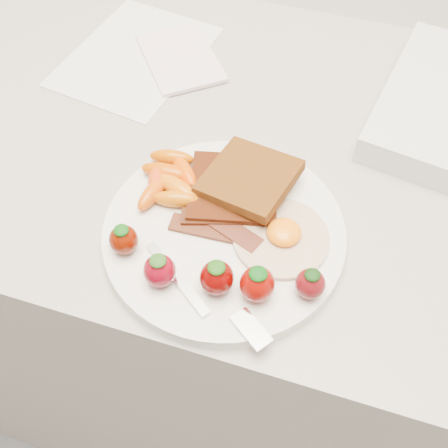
% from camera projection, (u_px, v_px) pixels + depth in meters
% --- Properties ---
extents(counter, '(2.00, 0.60, 0.90)m').
position_uv_depth(counter, '(262.00, 307.00, 1.09)').
color(counter, gray).
rests_on(counter, ground).
extents(plate, '(0.27, 0.27, 0.02)m').
position_uv_depth(plate, '(224.00, 234.00, 0.63)').
color(plate, white).
rests_on(plate, counter).
extents(toast_lower, '(0.12, 0.12, 0.01)m').
position_uv_depth(toast_lower, '(233.00, 189.00, 0.64)').
color(toast_lower, black).
rests_on(toast_lower, plate).
extents(toast_upper, '(0.12, 0.11, 0.02)m').
position_uv_depth(toast_upper, '(249.00, 178.00, 0.64)').
color(toast_upper, '#321903').
rests_on(toast_upper, toast_lower).
extents(fried_egg, '(0.14, 0.14, 0.02)m').
position_uv_depth(fried_egg, '(282.00, 236.00, 0.61)').
color(fried_egg, beige).
rests_on(fried_egg, plate).
extents(bacon_strips, '(0.11, 0.06, 0.01)m').
position_uv_depth(bacon_strips, '(219.00, 224.00, 0.62)').
color(bacon_strips, '#38100D').
rests_on(bacon_strips, plate).
extents(baby_carrots, '(0.08, 0.10, 0.02)m').
position_uv_depth(baby_carrots, '(170.00, 180.00, 0.65)').
color(baby_carrots, '#C24900').
rests_on(baby_carrots, plate).
extents(strawberries, '(0.23, 0.06, 0.04)m').
position_uv_depth(strawberries, '(214.00, 272.00, 0.57)').
color(strawberries, '#560E00').
rests_on(strawberries, plate).
extents(fork, '(0.16, 0.09, 0.00)m').
position_uv_depth(fork, '(210.00, 300.00, 0.57)').
color(fork, white).
rests_on(fork, plate).
extents(paper_sheet, '(0.21, 0.26, 0.00)m').
position_uv_depth(paper_sheet, '(136.00, 56.00, 0.82)').
color(paper_sheet, white).
rests_on(paper_sheet, counter).
extents(notepad, '(0.16, 0.17, 0.01)m').
position_uv_depth(notepad, '(181.00, 58.00, 0.81)').
color(notepad, silver).
rests_on(notepad, paper_sheet).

